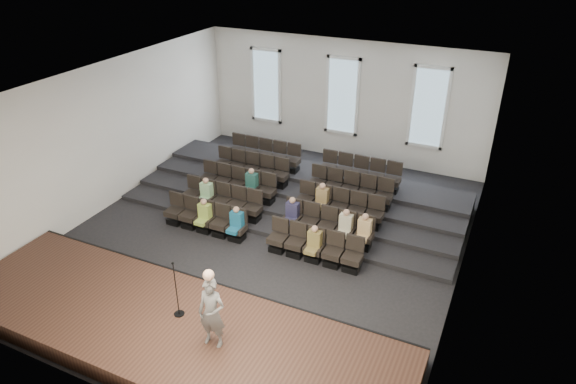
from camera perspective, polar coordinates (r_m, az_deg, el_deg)
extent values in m
plane|color=black|center=(16.74, -2.47, -4.84)|extent=(14.00, 14.00, 0.00)
cube|color=white|center=(14.65, -2.88, 11.87)|extent=(12.00, 14.00, 0.02)
cube|color=white|center=(21.56, 6.09, 10.09)|extent=(12.00, 0.04, 5.00)
cube|color=white|center=(10.77, -20.51, -11.72)|extent=(12.00, 0.04, 5.00)
cube|color=white|center=(18.89, -19.18, 6.05)|extent=(0.04, 14.00, 5.00)
cube|color=white|center=(14.07, 19.68, -1.63)|extent=(0.04, 14.00, 5.00)
cube|color=#40271B|center=(13.23, -13.01, -14.71)|extent=(11.80, 3.60, 0.50)
cube|color=black|center=(14.28, -8.72, -10.52)|extent=(11.80, 0.06, 0.52)
cube|color=black|center=(18.49, 0.82, -1.11)|extent=(11.80, 4.80, 0.15)
cube|color=black|center=(18.88, 1.48, -0.21)|extent=(11.80, 3.75, 0.30)
cube|color=black|center=(19.27, 2.11, 0.65)|extent=(11.80, 2.70, 0.45)
cube|color=black|center=(19.67, 2.72, 1.48)|extent=(11.80, 1.65, 0.60)
cube|color=black|center=(17.74, -12.40, -3.10)|extent=(0.47, 0.43, 0.20)
cube|color=black|center=(17.59, -12.50, -2.23)|extent=(0.55, 0.50, 0.19)
cube|color=black|center=(17.54, -12.23, -0.77)|extent=(0.55, 0.08, 0.50)
cube|color=black|center=(17.42, -10.81, -3.55)|extent=(0.47, 0.43, 0.20)
cube|color=black|center=(17.26, -10.90, -2.67)|extent=(0.55, 0.50, 0.19)
cube|color=black|center=(17.21, -10.62, -1.18)|extent=(0.55, 0.08, 0.50)
cube|color=black|center=(17.12, -9.16, -4.01)|extent=(0.47, 0.43, 0.20)
cube|color=black|center=(16.96, -9.24, -3.12)|extent=(0.55, 0.50, 0.19)
cube|color=black|center=(16.90, -8.95, -1.60)|extent=(0.55, 0.08, 0.50)
cube|color=black|center=(16.82, -7.45, -4.49)|extent=(0.47, 0.43, 0.20)
cube|color=black|center=(16.66, -7.51, -3.59)|extent=(0.55, 0.50, 0.19)
cube|color=black|center=(16.60, -7.22, -2.04)|extent=(0.55, 0.08, 0.50)
cube|color=black|center=(16.55, -5.68, -4.98)|extent=(0.47, 0.43, 0.20)
cube|color=black|center=(16.38, -5.73, -4.07)|extent=(0.55, 0.50, 0.19)
cube|color=black|center=(16.33, -5.42, -2.50)|extent=(0.55, 0.08, 0.50)
cube|color=black|center=(15.96, -1.14, -6.20)|extent=(0.47, 0.43, 0.20)
cube|color=black|center=(15.79, -1.16, -5.27)|extent=(0.55, 0.50, 0.19)
cube|color=black|center=(15.73, -0.83, -3.64)|extent=(0.55, 0.08, 0.50)
cube|color=black|center=(15.75, 0.83, -6.72)|extent=(0.47, 0.43, 0.20)
cube|color=black|center=(15.58, 0.84, -5.78)|extent=(0.55, 0.50, 0.19)
cube|color=black|center=(15.51, 1.17, -4.13)|extent=(0.55, 0.08, 0.50)
cube|color=black|center=(15.56, 2.86, -7.24)|extent=(0.47, 0.43, 0.20)
cube|color=black|center=(15.38, 2.89, -6.30)|extent=(0.55, 0.50, 0.19)
cube|color=black|center=(15.32, 3.22, -4.63)|extent=(0.55, 0.08, 0.50)
cube|color=black|center=(15.39, 4.94, -7.77)|extent=(0.47, 0.43, 0.20)
cube|color=black|center=(15.21, 4.99, -6.82)|extent=(0.55, 0.50, 0.19)
cube|color=black|center=(15.15, 5.33, -5.14)|extent=(0.55, 0.08, 0.50)
cube|color=black|center=(15.24, 7.07, -8.30)|extent=(0.47, 0.43, 0.20)
cube|color=black|center=(15.06, 7.14, -7.35)|extent=(0.55, 0.50, 0.19)
cube|color=black|center=(15.00, 7.49, -5.65)|extent=(0.55, 0.08, 0.50)
cube|color=black|center=(18.39, -10.53, -1.19)|extent=(0.47, 0.43, 0.20)
cube|color=black|center=(18.24, -10.61, -0.34)|extent=(0.55, 0.50, 0.19)
cube|color=black|center=(18.20, -10.35, 1.08)|extent=(0.55, 0.08, 0.50)
cube|color=black|center=(18.08, -8.97, -1.59)|extent=(0.47, 0.43, 0.20)
cube|color=black|center=(17.93, -9.04, -0.72)|extent=(0.55, 0.50, 0.19)
cube|color=black|center=(17.89, -8.77, 0.72)|extent=(0.55, 0.08, 0.50)
cube|color=black|center=(17.78, -7.35, -2.00)|extent=(0.47, 0.43, 0.20)
cube|color=black|center=(17.63, -7.41, -1.12)|extent=(0.55, 0.50, 0.19)
cube|color=black|center=(17.59, -7.13, 0.34)|extent=(0.55, 0.08, 0.50)
cube|color=black|center=(17.50, -5.68, -2.42)|extent=(0.47, 0.43, 0.20)
cube|color=black|center=(17.35, -5.72, -1.53)|extent=(0.55, 0.50, 0.19)
cube|color=black|center=(17.31, -5.44, -0.04)|extent=(0.55, 0.08, 0.50)
cube|color=black|center=(17.24, -3.95, -2.85)|extent=(0.47, 0.43, 0.20)
cube|color=black|center=(17.08, -3.98, -1.96)|extent=(0.55, 0.50, 0.19)
cube|color=black|center=(17.04, -3.69, -0.45)|extent=(0.55, 0.08, 0.50)
cube|color=black|center=(16.67, 0.44, -3.94)|extent=(0.47, 0.43, 0.20)
cube|color=black|center=(16.51, 0.44, -3.03)|extent=(0.55, 0.50, 0.19)
cube|color=black|center=(16.47, 0.75, -1.46)|extent=(0.55, 0.08, 0.50)
cube|color=black|center=(16.47, 2.34, -4.40)|extent=(0.47, 0.43, 0.20)
cube|color=black|center=(16.31, 2.36, -3.48)|extent=(0.55, 0.50, 0.19)
cube|color=black|center=(16.27, 2.68, -1.90)|extent=(0.55, 0.08, 0.50)
cube|color=black|center=(16.29, 4.29, -4.87)|extent=(0.47, 0.43, 0.20)
cube|color=black|center=(16.12, 4.33, -3.95)|extent=(0.55, 0.50, 0.19)
cube|color=black|center=(16.08, 4.65, -2.35)|extent=(0.55, 0.08, 0.50)
cube|color=black|center=(16.13, 6.29, -5.35)|extent=(0.47, 0.43, 0.20)
cube|color=black|center=(15.96, 6.34, -4.42)|extent=(0.55, 0.50, 0.19)
cube|color=black|center=(15.92, 6.67, -2.80)|extent=(0.55, 0.08, 0.50)
cube|color=black|center=(15.99, 8.32, -5.82)|extent=(0.47, 0.43, 0.20)
cube|color=black|center=(15.82, 8.40, -4.89)|extent=(0.55, 0.50, 0.19)
cube|color=black|center=(15.78, 8.73, -3.26)|extent=(0.55, 0.08, 0.50)
cube|color=black|center=(19.07, -8.79, 0.59)|extent=(0.47, 0.42, 0.20)
cube|color=black|center=(18.93, -8.86, 1.43)|extent=(0.55, 0.50, 0.19)
cube|color=black|center=(18.91, -8.61, 2.80)|extent=(0.55, 0.08, 0.50)
cube|color=black|center=(18.77, -7.26, 0.24)|extent=(0.47, 0.42, 0.20)
cube|color=black|center=(18.63, -7.32, 1.08)|extent=(0.55, 0.50, 0.19)
cube|color=black|center=(18.61, -7.05, 2.47)|extent=(0.55, 0.08, 0.50)
cube|color=black|center=(18.49, -5.68, -0.13)|extent=(0.47, 0.42, 0.20)
cube|color=black|center=(18.34, -5.72, 0.73)|extent=(0.55, 0.50, 0.19)
cube|color=black|center=(18.32, -5.45, 2.14)|extent=(0.55, 0.08, 0.50)
cube|color=black|center=(18.22, -4.04, -0.50)|extent=(0.47, 0.42, 0.20)
cube|color=black|center=(18.07, -4.08, 0.36)|extent=(0.55, 0.50, 0.19)
cube|color=black|center=(18.05, -3.80, 1.79)|extent=(0.55, 0.08, 0.50)
cube|color=black|center=(17.96, -2.36, -0.89)|extent=(0.47, 0.42, 0.20)
cube|color=black|center=(17.82, -2.38, -0.02)|extent=(0.55, 0.50, 0.19)
cube|color=black|center=(17.79, -2.10, 1.44)|extent=(0.55, 0.08, 0.50)
cube|color=black|center=(17.42, 1.88, -1.86)|extent=(0.47, 0.42, 0.20)
cube|color=black|center=(17.27, 1.90, -0.97)|extent=(0.55, 0.50, 0.19)
cube|color=black|center=(17.25, 2.20, 0.53)|extent=(0.55, 0.08, 0.50)
cube|color=black|center=(17.23, 3.72, -2.28)|extent=(0.47, 0.42, 0.20)
cube|color=black|center=(17.08, 3.75, -1.38)|extent=(0.55, 0.50, 0.19)
cube|color=black|center=(17.05, 4.05, 0.13)|extent=(0.55, 0.08, 0.50)
cube|color=black|center=(17.06, 5.59, -2.71)|extent=(0.47, 0.42, 0.20)
cube|color=black|center=(16.90, 5.64, -1.80)|extent=(0.55, 0.50, 0.19)
cube|color=black|center=(16.88, 5.95, -0.27)|extent=(0.55, 0.08, 0.50)
cube|color=black|center=(16.90, 7.50, -3.14)|extent=(0.47, 0.42, 0.20)
cube|color=black|center=(16.74, 7.57, -2.23)|extent=(0.55, 0.50, 0.19)
cube|color=black|center=(16.72, 7.88, -0.68)|extent=(0.55, 0.08, 0.50)
cube|color=black|center=(16.77, 9.45, -3.57)|extent=(0.47, 0.42, 0.20)
cube|color=black|center=(16.61, 9.53, -2.66)|extent=(0.55, 0.50, 0.19)
cube|color=black|center=(16.58, 9.85, -1.10)|extent=(0.55, 0.08, 0.50)
cube|color=black|center=(19.78, -7.18, 2.25)|extent=(0.47, 0.42, 0.20)
cube|color=black|center=(19.65, -7.23, 3.06)|extent=(0.55, 0.50, 0.19)
cube|color=black|center=(19.65, -6.98, 4.38)|extent=(0.55, 0.08, 0.50)
cube|color=black|center=(19.50, -5.68, 1.93)|extent=(0.47, 0.42, 0.20)
cube|color=black|center=(19.36, -5.72, 2.75)|extent=(0.55, 0.50, 0.19)
cube|color=black|center=(19.36, -5.46, 4.09)|extent=(0.55, 0.08, 0.50)
cube|color=black|center=(19.22, -4.13, 1.60)|extent=(0.47, 0.42, 0.20)
cube|color=black|center=(19.09, -4.16, 2.44)|extent=(0.55, 0.50, 0.19)
cube|color=black|center=(19.08, -3.90, 3.79)|extent=(0.55, 0.08, 0.50)
cube|color=black|center=(18.96, -2.54, 1.26)|extent=(0.47, 0.42, 0.20)
cube|color=black|center=(18.83, -2.56, 2.11)|extent=(0.55, 0.50, 0.19)
cube|color=black|center=(18.82, -2.29, 3.48)|extent=(0.55, 0.08, 0.50)
cube|color=black|center=(18.72, -0.91, 0.92)|extent=(0.47, 0.42, 0.20)
cube|color=black|center=(18.58, -0.91, 1.77)|extent=(0.55, 0.50, 0.19)
cube|color=black|center=(18.58, -0.64, 3.16)|extent=(0.55, 0.08, 0.50)
cube|color=black|center=(18.20, 3.20, 0.04)|extent=(0.47, 0.42, 0.20)
cube|color=black|center=(18.06, 3.23, 0.90)|extent=(0.55, 0.50, 0.19)
cube|color=black|center=(18.05, 3.52, 2.34)|extent=(0.55, 0.08, 0.50)
cube|color=black|center=(18.02, 4.97, -0.34)|extent=(0.47, 0.42, 0.20)
cube|color=black|center=(17.87, 5.01, 0.53)|extent=(0.55, 0.50, 0.19)
cube|color=black|center=(17.87, 5.30, 1.98)|extent=(0.55, 0.08, 0.50)
cube|color=black|center=(17.85, 6.77, -0.73)|extent=(0.47, 0.42, 0.20)
cube|color=black|center=(17.71, 6.83, 0.15)|extent=(0.55, 0.50, 0.19)
cube|color=black|center=(17.70, 7.12, 1.61)|extent=(0.55, 0.08, 0.50)
cube|color=black|center=(17.70, 8.60, -1.12)|extent=(0.47, 0.42, 0.20)
cube|color=black|center=(17.56, 8.67, -0.24)|extent=(0.55, 0.50, 0.19)
cube|color=black|center=(17.55, 8.97, 1.24)|extent=(0.55, 0.08, 0.50)
cube|color=black|center=(17.57, 10.47, -1.52)|extent=(0.47, 0.42, 0.20)
cube|color=black|center=(17.43, 10.55, -0.63)|extent=(0.55, 0.50, 0.19)
cube|color=black|center=(17.42, 10.85, 0.86)|extent=(0.55, 0.08, 0.50)
cube|color=black|center=(20.53, -5.68, 3.78)|extent=(0.47, 0.42, 0.20)
cube|color=black|center=(20.41, -5.72, 4.58)|extent=(0.55, 0.50, 0.19)
cube|color=black|center=(20.41, -5.47, 5.85)|extent=(0.55, 0.08, 0.50)
cube|color=black|center=(20.25, -4.21, 3.50)|extent=(0.47, 0.42, 0.20)
cube|color=black|center=(20.13, -4.24, 4.30)|extent=(0.55, 0.50, 0.19)
cube|color=black|center=(20.13, -3.99, 5.59)|extent=(0.55, 0.08, 0.50)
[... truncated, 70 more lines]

